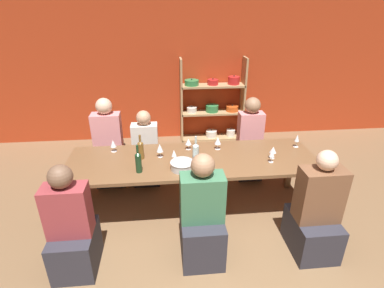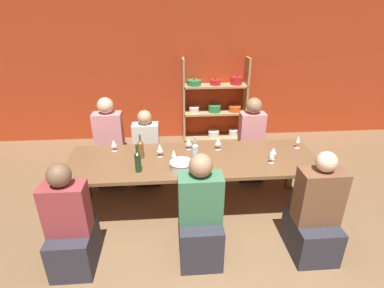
{
  "view_description": "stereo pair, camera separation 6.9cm",
  "coord_description": "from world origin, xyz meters",
  "px_view_note": "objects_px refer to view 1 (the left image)",
  "views": [
    {
      "loc": [
        -0.39,
        -1.72,
        2.42
      ],
      "look_at": [
        -0.07,
        1.54,
        0.88
      ],
      "focal_mm": 28.0,
      "sensor_mm": 36.0,
      "label": 1
    },
    {
      "loc": [
        -0.32,
        -1.73,
        2.42
      ],
      "look_at": [
        -0.07,
        1.54,
        0.88
      ],
      "focal_mm": 28.0,
      "sensor_mm": 36.0,
      "label": 2
    }
  ],
  "objects_px": {
    "shelf_unit": "(213,106)",
    "wine_glass_red_e": "(160,148)",
    "wine_glass_white_b": "(205,162)",
    "wine_glass_red_b": "(297,139)",
    "mixing_bowl": "(182,165)",
    "wine_bottle_dark": "(138,162)",
    "wine_glass_white_c": "(218,141)",
    "wine_glass_red_a": "(273,150)",
    "wine_glass_red_d": "(272,153)",
    "wine_bottle_green": "(141,149)",
    "person_near_c": "(72,233)",
    "person_far_c": "(249,147)",
    "person_near_b": "(202,222)",
    "wine_glass_white_a": "(174,154)",
    "wine_glass_red_c": "(188,142)",
    "wine_bottle_amber": "(196,153)",
    "person_near_a": "(315,217)",
    "person_far_a": "(146,156)",
    "wine_glass_empty_a": "(113,144)",
    "dining_table": "(193,164)",
    "person_far_b": "(110,152)"
  },
  "relations": [
    {
      "from": "wine_bottle_dark",
      "to": "wine_glass_empty_a",
      "type": "relative_size",
      "value": 2.08
    },
    {
      "from": "wine_bottle_amber",
      "to": "person_near_c",
      "type": "bearing_deg",
      "value": -150.79
    },
    {
      "from": "wine_glass_red_d",
      "to": "person_near_c",
      "type": "distance_m",
      "value": 2.29
    },
    {
      "from": "wine_glass_red_c",
      "to": "wine_bottle_amber",
      "type": "bearing_deg",
      "value": -82.59
    },
    {
      "from": "person_far_b",
      "to": "wine_bottle_amber",
      "type": "bearing_deg",
      "value": 140.84
    },
    {
      "from": "shelf_unit",
      "to": "wine_glass_red_e",
      "type": "xyz_separation_m",
      "value": [
        -1.0,
        -2.1,
        0.18
      ]
    },
    {
      "from": "wine_glass_white_b",
      "to": "person_near_a",
      "type": "xyz_separation_m",
      "value": [
        1.08,
        -0.52,
        -0.42
      ]
    },
    {
      "from": "wine_glass_red_d",
      "to": "person_far_c",
      "type": "relative_size",
      "value": 0.13
    },
    {
      "from": "wine_glass_white_a",
      "to": "person_far_c",
      "type": "distance_m",
      "value": 1.48
    },
    {
      "from": "shelf_unit",
      "to": "wine_glass_red_a",
      "type": "xyz_separation_m",
      "value": [
        0.35,
        -2.27,
        0.17
      ]
    },
    {
      "from": "wine_glass_red_d",
      "to": "wine_glass_red_e",
      "type": "xyz_separation_m",
      "value": [
        -1.3,
        0.26,
        0.0
      ]
    },
    {
      "from": "wine_glass_red_c",
      "to": "person_far_a",
      "type": "xyz_separation_m",
      "value": [
        -0.58,
        0.51,
        -0.43
      ]
    },
    {
      "from": "person_near_b",
      "to": "person_far_c",
      "type": "xyz_separation_m",
      "value": [
        0.91,
        1.57,
        0.04
      ]
    },
    {
      "from": "wine_glass_red_c",
      "to": "mixing_bowl",
      "type": "bearing_deg",
      "value": -102.87
    },
    {
      "from": "dining_table",
      "to": "wine_glass_white_b",
      "type": "relative_size",
      "value": 17.73
    },
    {
      "from": "wine_glass_red_d",
      "to": "wine_glass_empty_a",
      "type": "height_order",
      "value": "wine_glass_red_d"
    },
    {
      "from": "wine_glass_red_b",
      "to": "wine_glass_white_c",
      "type": "height_order",
      "value": "wine_glass_red_b"
    },
    {
      "from": "shelf_unit",
      "to": "person_far_b",
      "type": "relative_size",
      "value": 1.22
    },
    {
      "from": "wine_glass_white_b",
      "to": "mixing_bowl",
      "type": "bearing_deg",
      "value": 163.91
    },
    {
      "from": "wine_glass_white_a",
      "to": "person_near_b",
      "type": "relative_size",
      "value": 0.14
    },
    {
      "from": "shelf_unit",
      "to": "wine_glass_white_b",
      "type": "bearing_deg",
      "value": -101.39
    },
    {
      "from": "wine_bottle_green",
      "to": "person_near_c",
      "type": "relative_size",
      "value": 0.26
    },
    {
      "from": "wine_glass_red_e",
      "to": "person_far_c",
      "type": "bearing_deg",
      "value": 27.49
    },
    {
      "from": "wine_bottle_amber",
      "to": "wine_glass_empty_a",
      "type": "xyz_separation_m",
      "value": [
        -0.99,
        0.42,
        -0.03
      ]
    },
    {
      "from": "person_far_a",
      "to": "person_far_c",
      "type": "height_order",
      "value": "person_far_c"
    },
    {
      "from": "wine_bottle_dark",
      "to": "wine_glass_white_c",
      "type": "xyz_separation_m",
      "value": [
        0.96,
        0.48,
        -0.02
      ]
    },
    {
      "from": "dining_table",
      "to": "wine_glass_white_b",
      "type": "xyz_separation_m",
      "value": [
        0.11,
        -0.3,
        0.19
      ]
    },
    {
      "from": "wine_bottle_amber",
      "to": "person_far_a",
      "type": "relative_size",
      "value": 0.32
    },
    {
      "from": "wine_glass_white_c",
      "to": "person_far_c",
      "type": "height_order",
      "value": "person_far_c"
    },
    {
      "from": "wine_glass_white_b",
      "to": "wine_glass_red_b",
      "type": "bearing_deg",
      "value": 21.76
    },
    {
      "from": "wine_glass_red_c",
      "to": "wine_bottle_green",
      "type": "bearing_deg",
      "value": -161.48
    },
    {
      "from": "wine_glass_red_e",
      "to": "person_far_a",
      "type": "relative_size",
      "value": 0.16
    },
    {
      "from": "wine_glass_red_a",
      "to": "wine_glass_red_b",
      "type": "bearing_deg",
      "value": 33.72
    },
    {
      "from": "person_near_c",
      "to": "person_far_c",
      "type": "bearing_deg",
      "value": 36.46
    },
    {
      "from": "dining_table",
      "to": "wine_glass_empty_a",
      "type": "xyz_separation_m",
      "value": [
        -0.97,
        0.3,
        0.18
      ]
    },
    {
      "from": "wine_glass_red_a",
      "to": "wine_glass_white_c",
      "type": "bearing_deg",
      "value": 152.87
    },
    {
      "from": "mixing_bowl",
      "to": "wine_bottle_dark",
      "type": "relative_size",
      "value": 0.83
    },
    {
      "from": "wine_glass_red_d",
      "to": "wine_bottle_green",
      "type": "bearing_deg",
      "value": 171.03
    },
    {
      "from": "shelf_unit",
      "to": "wine_glass_red_b",
      "type": "xyz_separation_m",
      "value": [
        0.76,
        -1.99,
        0.18
      ]
    },
    {
      "from": "wine_glass_red_a",
      "to": "wine_glass_red_e",
      "type": "relative_size",
      "value": 0.87
    },
    {
      "from": "wine_bottle_green",
      "to": "shelf_unit",
      "type": "bearing_deg",
      "value": 60.03
    },
    {
      "from": "wine_bottle_dark",
      "to": "wine_glass_empty_a",
      "type": "height_order",
      "value": "wine_bottle_dark"
    },
    {
      "from": "wine_glass_red_a",
      "to": "person_near_a",
      "type": "bearing_deg",
      "value": -72.99
    },
    {
      "from": "wine_glass_red_b",
      "to": "person_near_c",
      "type": "distance_m",
      "value": 2.84
    },
    {
      "from": "person_near_b",
      "to": "person_near_a",
      "type": "bearing_deg",
      "value": -1.28
    },
    {
      "from": "wine_glass_white_a",
      "to": "wine_glass_white_b",
      "type": "distance_m",
      "value": 0.4
    },
    {
      "from": "dining_table",
      "to": "wine_glass_white_b",
      "type": "bearing_deg",
      "value": -70.93
    },
    {
      "from": "wine_glass_empty_a",
      "to": "person_near_a",
      "type": "distance_m",
      "value": 2.46
    },
    {
      "from": "wine_bottle_amber",
      "to": "wine_glass_red_c",
      "type": "xyz_separation_m",
      "value": [
        -0.05,
        0.39,
        -0.04
      ]
    },
    {
      "from": "wine_glass_white_a",
      "to": "wine_glass_red_c",
      "type": "xyz_separation_m",
      "value": [
        0.2,
        0.35,
        -0.02
      ]
    }
  ]
}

